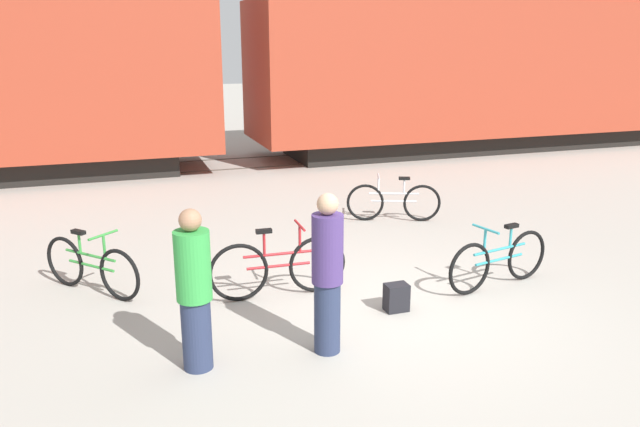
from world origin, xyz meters
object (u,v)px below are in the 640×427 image
bicycle_silver (394,202)px  person_in_green (194,291)px  bicycle_teal (499,260)px  backpack (396,297)px  freight_train (232,48)px  person_in_purple (327,274)px  bicycle_maroon (279,267)px  bicycle_green (91,266)px

bicycle_silver → person_in_green: size_ratio=0.96×
bicycle_teal → person_in_green: size_ratio=1.03×
bicycle_silver → bicycle_teal: bearing=-90.4°
person_in_green → backpack: person_in_green is taller
freight_train → backpack: 10.21m
bicycle_silver → person_in_purple: bearing=-123.1°
freight_train → person_in_green: freight_train is taller
freight_train → bicycle_maroon: size_ratio=15.36×
bicycle_teal → bicycle_green: 5.34m
backpack → person_in_purple: bearing=-148.7°
person_in_purple → backpack: 1.51m
bicycle_silver → bicycle_green: bearing=-160.9°
freight_train → bicycle_silver: size_ratio=17.11×
person_in_green → backpack: 2.64m
bicycle_maroon → bicycle_silver: size_ratio=1.11×
bicycle_teal → backpack: bearing=-170.9°
bicycle_green → person_in_green: person_in_green is taller
bicycle_green → bicycle_maroon: bearing=-21.5°
freight_train → bicycle_teal: 10.04m
bicycle_maroon → person_in_purple: person_in_purple is taller
backpack → bicycle_green: bearing=153.1°
bicycle_silver → backpack: (-1.64, -3.56, -0.19)m
freight_train → person_in_purple: 10.78m
bicycle_maroon → person_in_purple: size_ratio=1.03×
backpack → bicycle_teal: bearing=9.1°
freight_train → person_in_green: (-2.50, -10.42, -2.16)m
freight_train → bicycle_silver: (1.62, -6.26, -2.63)m
bicycle_teal → person_in_purple: bearing=-160.9°
person_in_green → bicycle_teal: bearing=138.1°
bicycle_green → person_in_purple: person_in_purple is taller
bicycle_green → person_in_green: (1.02, -2.38, 0.47)m
freight_train → person_in_purple: freight_train is taller
bicycle_teal → person_in_purple: person_in_purple is taller
bicycle_green → bicycle_silver: (5.14, 1.78, -0.00)m
backpack → bicycle_silver: bearing=65.3°
bicycle_maroon → person_in_purple: (0.10, -1.58, 0.47)m
bicycle_silver → person_in_purple: size_ratio=0.93×
bicycle_silver → backpack: 3.92m
bicycle_teal → backpack: size_ratio=5.06×
bicycle_silver → backpack: bicycle_silver is taller
freight_train → bicycle_maroon: freight_train is taller
bicycle_teal → bicycle_green: bearing=163.5°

